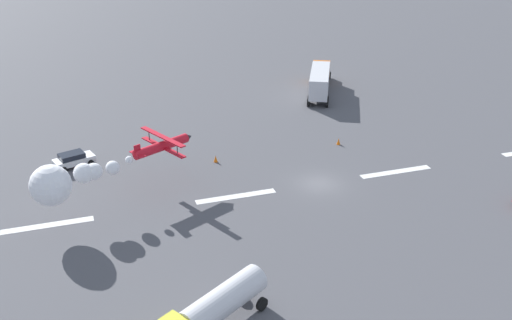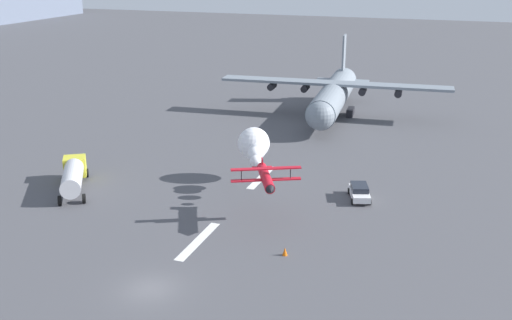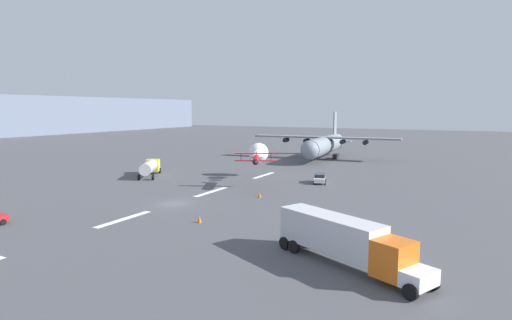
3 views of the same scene
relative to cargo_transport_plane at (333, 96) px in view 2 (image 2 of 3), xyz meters
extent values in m
plane|color=#4C4C51|center=(-55.47, 1.65, -3.52)|extent=(440.00, 440.00, 0.00)
cube|color=white|center=(-46.70, 1.65, -3.51)|extent=(8.00, 0.90, 0.01)
cube|color=white|center=(-29.17, 1.65, -3.51)|extent=(8.00, 0.90, 0.01)
cylinder|color=gray|center=(1.25, 0.10, -0.17)|extent=(26.64, 6.35, 4.29)
sphere|color=gray|center=(-11.90, -0.94, -0.17)|extent=(4.08, 4.08, 4.08)
cube|color=gray|center=(1.25, 0.10, 1.76)|extent=(6.02, 36.12, 0.40)
cylinder|color=black|center=(0.07, 9.93, 0.86)|extent=(2.48, 1.29, 1.10)
cylinder|color=black|center=(0.50, 4.55, 0.86)|extent=(2.48, 1.29, 1.10)
cylinder|color=black|center=(1.20, -4.42, 0.86)|extent=(2.48, 1.29, 1.10)
cylinder|color=black|center=(1.63, -9.80, 0.86)|extent=(2.48, 1.29, 1.10)
cube|color=gray|center=(12.30, 0.97, 4.98)|extent=(2.81, 0.52, 6.00)
cube|color=gray|center=(12.30, 0.97, 0.13)|extent=(2.70, 9.13, 0.24)
cube|color=black|center=(2.45, -2.46, -2.92)|extent=(3.27, 1.25, 1.20)
cube|color=black|center=(2.04, 2.82, -2.92)|extent=(3.27, 1.25, 1.20)
cylinder|color=red|center=(-40.42, -2.60, 0.88)|extent=(5.88, 3.52, 0.95)
cube|color=red|center=(-40.60, -2.68, 0.73)|extent=(3.42, 6.22, 0.12)
cube|color=red|center=(-40.60, -2.68, 1.84)|extent=(3.42, 6.22, 0.12)
cylinder|color=black|center=(-39.59, -4.77, 1.28)|extent=(0.08, 0.08, 1.11)
cylinder|color=black|center=(-41.62, -0.60, 1.28)|extent=(0.08, 0.08, 1.11)
cube|color=red|center=(-37.96, -1.40, 1.33)|extent=(0.67, 0.40, 1.10)
cube|color=red|center=(-37.96, -1.40, 0.93)|extent=(1.42, 2.06, 0.08)
cone|color=black|center=(-43.47, -4.08, 0.88)|extent=(0.98, 1.03, 0.80)
sphere|color=white|center=(-37.05, -0.74, 0.77)|extent=(0.70, 0.70, 0.70)
sphere|color=white|center=(-35.45, 0.13, 0.59)|extent=(1.29, 1.29, 1.29)
sphere|color=white|center=(-33.75, 0.82, 0.79)|extent=(1.55, 1.55, 1.55)
sphere|color=white|center=(-32.85, 0.95, 0.81)|extent=(1.84, 1.84, 1.84)
sphere|color=white|center=(-29.69, 2.56, 0.84)|extent=(2.40, 2.40, 2.40)
sphere|color=white|center=(-30.01, 2.32, 0.75)|extent=(3.62, 3.62, 3.62)
cube|color=yellow|center=(-36.94, 21.37, -1.92)|extent=(3.14, 3.20, 2.20)
cylinder|color=silver|center=(-40.87, 18.91, -1.67)|extent=(7.12, 5.54, 2.10)
cylinder|color=black|center=(-37.07, 22.71, -3.02)|extent=(1.02, 0.80, 1.00)
cylinder|color=black|center=(-43.84, 18.47, -3.02)|extent=(1.02, 0.80, 1.00)
cylinder|color=black|center=(-35.79, 20.67, -3.02)|extent=(1.02, 0.80, 1.00)
cylinder|color=black|center=(-42.56, 16.43, -3.02)|extent=(1.02, 0.80, 1.00)
cube|color=white|center=(-32.06, -10.16, -2.87)|extent=(4.60, 3.00, 0.65)
cube|color=#1E232D|center=(-31.87, -10.10, -2.27)|extent=(2.93, 2.35, 0.55)
cylinder|color=black|center=(-33.20, -11.47, -3.20)|extent=(0.68, 0.40, 0.64)
cylinder|color=black|center=(-30.37, -10.57, -3.20)|extent=(0.68, 0.40, 0.64)
cylinder|color=black|center=(-33.75, -9.75, -3.20)|extent=(0.68, 0.40, 0.64)
cylinder|color=black|center=(-30.91, -8.85, -3.20)|extent=(0.68, 0.40, 0.64)
cone|color=orange|center=(-46.74, -6.46, -3.14)|extent=(0.44, 0.44, 0.75)
camera|label=1|loc=(-32.81, 51.57, 25.18)|focal=42.59mm
camera|label=2|loc=(-91.52, -19.64, 20.75)|focal=42.76mm
camera|label=3|loc=(-97.91, -32.65, 8.73)|focal=29.49mm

